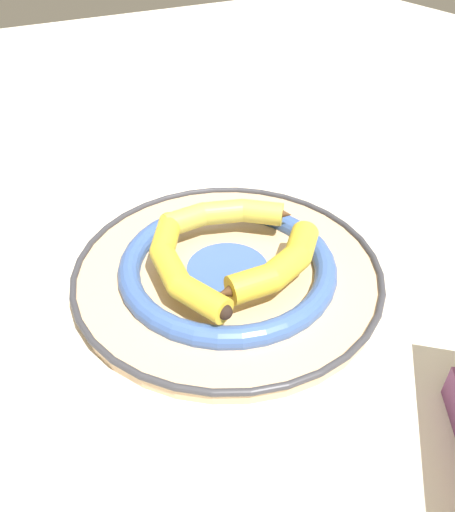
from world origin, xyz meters
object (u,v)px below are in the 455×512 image
at_px(banana_c, 177,265).
at_px(banana_a, 279,266).
at_px(banana_b, 226,214).
at_px(decorative_bowl, 227,269).

bearing_deg(banana_c, banana_a, 64.34).
bearing_deg(banana_b, banana_a, 109.19).
bearing_deg(decorative_bowl, banana_b, 62.08).
bearing_deg(banana_b, decorative_bowl, 81.70).
relative_size(banana_b, banana_c, 0.83).
bearing_deg(banana_a, decorative_bowl, 97.69).
bearing_deg(decorative_bowl, banana_a, -62.38).
height_order(decorative_bowl, banana_a, banana_a).
distance_m(banana_a, banana_c, 0.12).
xyz_separation_m(banana_b, banana_c, (-0.10, -0.06, -0.00)).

